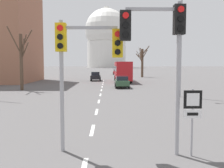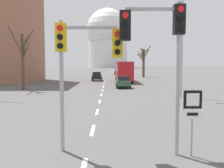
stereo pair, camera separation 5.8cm
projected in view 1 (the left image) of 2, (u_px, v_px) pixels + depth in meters
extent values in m
cube|color=silver|center=(92.00, 130.00, 11.60)|extent=(0.16, 2.00, 0.01)
cube|color=silver|center=(97.00, 112.00, 16.08)|extent=(0.16, 2.00, 0.01)
cube|color=silver|center=(99.00, 101.00, 20.57)|extent=(0.16, 2.00, 0.01)
cube|color=silver|center=(100.00, 95.00, 25.05)|extent=(0.16, 2.00, 0.01)
cube|color=silver|center=(101.00, 90.00, 29.54)|extent=(0.16, 2.00, 0.01)
cube|color=silver|center=(102.00, 87.00, 34.02)|extent=(0.16, 2.00, 0.01)
cube|color=silver|center=(103.00, 84.00, 38.51)|extent=(0.16, 2.00, 0.01)
cube|color=silver|center=(103.00, 82.00, 42.99)|extent=(0.16, 2.00, 0.01)
cube|color=silver|center=(104.00, 80.00, 47.48)|extent=(0.16, 2.00, 0.01)
cylinder|color=#9E9EA3|center=(178.00, 80.00, 8.24)|extent=(0.14, 0.14, 5.08)
cube|color=black|center=(179.00, 20.00, 8.09)|extent=(0.36, 0.28, 0.96)
cylinder|color=red|center=(181.00, 9.00, 7.90)|extent=(0.20, 0.06, 0.20)
cylinder|color=black|center=(181.00, 19.00, 7.92)|extent=(0.20, 0.06, 0.20)
cylinder|color=black|center=(181.00, 28.00, 7.94)|extent=(0.20, 0.06, 0.20)
cube|color=#9E9EA3|center=(152.00, 9.00, 8.05)|extent=(1.76, 0.10, 0.10)
cube|color=black|center=(125.00, 26.00, 8.07)|extent=(0.36, 0.28, 0.96)
cylinder|color=red|center=(126.00, 15.00, 7.88)|extent=(0.20, 0.06, 0.20)
cylinder|color=black|center=(126.00, 25.00, 7.90)|extent=(0.20, 0.06, 0.20)
cylinder|color=black|center=(126.00, 34.00, 7.92)|extent=(0.20, 0.06, 0.20)
cylinder|color=#9E9EA3|center=(62.00, 87.00, 8.63)|extent=(0.14, 0.14, 4.55)
cube|color=yellow|center=(61.00, 37.00, 8.50)|extent=(0.36, 0.28, 0.96)
cylinder|color=red|center=(60.00, 28.00, 8.31)|extent=(0.20, 0.06, 0.20)
cylinder|color=black|center=(60.00, 37.00, 8.33)|extent=(0.20, 0.06, 0.20)
cylinder|color=black|center=(60.00, 46.00, 8.36)|extent=(0.20, 0.06, 0.20)
cube|color=#9E9EA3|center=(89.00, 28.00, 8.49)|extent=(1.93, 0.10, 0.10)
cube|color=yellow|center=(117.00, 43.00, 8.55)|extent=(0.36, 0.28, 0.96)
cylinder|color=red|center=(118.00, 34.00, 8.36)|extent=(0.20, 0.06, 0.20)
cylinder|color=black|center=(118.00, 43.00, 8.39)|extent=(0.20, 0.06, 0.20)
cylinder|color=black|center=(118.00, 52.00, 8.41)|extent=(0.20, 0.06, 0.20)
cylinder|color=#9E9EA3|center=(192.00, 123.00, 8.22)|extent=(0.07, 0.07, 2.25)
cube|color=black|center=(193.00, 99.00, 8.14)|extent=(0.60, 0.03, 0.60)
cube|color=white|center=(193.00, 100.00, 8.12)|extent=(0.42, 0.01, 0.42)
cube|color=white|center=(192.00, 114.00, 8.18)|extent=(0.60, 0.03, 0.28)
cube|color=black|center=(193.00, 114.00, 8.16)|extent=(0.36, 0.01, 0.10)
cylinder|color=#9E9EA3|center=(181.00, 44.00, 23.14)|extent=(0.16, 0.16, 9.94)
cube|color=#2D4C33|center=(122.00, 83.00, 32.71)|extent=(1.72, 4.14, 0.66)
cube|color=#1E232D|center=(122.00, 78.00, 32.46)|extent=(1.46, 1.99, 0.54)
cylinder|color=black|center=(115.00, 84.00, 34.00)|extent=(0.18, 0.70, 0.70)
cylinder|color=black|center=(127.00, 84.00, 34.03)|extent=(0.18, 0.70, 0.70)
cylinder|color=black|center=(116.00, 86.00, 31.44)|extent=(0.18, 0.70, 0.70)
cylinder|color=black|center=(129.00, 86.00, 31.47)|extent=(0.18, 0.70, 0.70)
cube|color=black|center=(96.00, 77.00, 46.35)|extent=(1.75, 3.80, 0.68)
cube|color=#1E232D|center=(96.00, 74.00, 46.10)|extent=(1.49, 1.82, 0.66)
cylinder|color=black|center=(92.00, 79.00, 47.53)|extent=(0.18, 0.70, 0.70)
cylinder|color=black|center=(100.00, 79.00, 47.56)|extent=(0.18, 0.70, 0.70)
cylinder|color=black|center=(91.00, 79.00, 45.18)|extent=(0.18, 0.70, 0.70)
cylinder|color=black|center=(100.00, 79.00, 45.21)|extent=(0.18, 0.70, 0.70)
cube|color=maroon|center=(116.00, 72.00, 75.47)|extent=(1.87, 4.50, 0.64)
cube|color=#1E232D|center=(116.00, 70.00, 75.20)|extent=(1.59, 2.16, 0.62)
cylinder|color=black|center=(113.00, 73.00, 76.87)|extent=(0.18, 0.65, 0.65)
cylinder|color=black|center=(119.00, 73.00, 76.90)|extent=(0.18, 0.65, 0.65)
cylinder|color=black|center=(113.00, 74.00, 74.09)|extent=(0.18, 0.65, 0.65)
cylinder|color=black|center=(119.00, 74.00, 74.12)|extent=(0.18, 0.65, 0.65)
cube|color=red|center=(123.00, 71.00, 43.34)|extent=(2.50, 10.80, 3.00)
cube|color=black|center=(123.00, 68.00, 43.31)|extent=(2.52, 10.26, 0.90)
cylinder|color=black|center=(115.00, 78.00, 47.20)|extent=(0.26, 0.96, 0.96)
cylinder|color=black|center=(128.00, 78.00, 47.25)|extent=(0.26, 0.96, 0.96)
cylinder|color=black|center=(116.00, 80.00, 40.20)|extent=(0.26, 0.96, 0.96)
cylinder|color=black|center=(131.00, 80.00, 40.25)|extent=(0.26, 0.96, 0.96)
cylinder|color=brown|center=(21.00, 62.00, 29.47)|extent=(0.38, 0.38, 6.62)
cylinder|color=brown|center=(14.00, 40.00, 28.41)|extent=(0.98, 1.86, 3.03)
cylinder|color=brown|center=(23.00, 47.00, 28.24)|extent=(1.13, 2.43, 1.85)
cylinder|color=brown|center=(24.00, 43.00, 29.02)|extent=(0.99, 0.73, 2.12)
cylinder|color=brown|center=(25.00, 51.00, 29.07)|extent=(1.20, 0.77, 2.05)
cylinder|color=brown|center=(26.00, 40.00, 29.09)|extent=(1.58, 0.54, 2.36)
cylinder|color=brown|center=(142.00, 63.00, 61.19)|extent=(0.30, 0.30, 6.67)
cylinder|color=brown|center=(140.00, 58.00, 61.74)|extent=(0.78, 1.43, 1.92)
cylinder|color=brown|center=(140.00, 53.00, 61.91)|extent=(0.56, 1.95, 2.78)
cylinder|color=brown|center=(145.00, 50.00, 60.66)|extent=(1.51, 0.77, 1.57)
cylinder|color=brown|center=(139.00, 55.00, 60.23)|extent=(1.49, 1.80, 1.90)
cylinder|color=brown|center=(142.00, 63.00, 59.28)|extent=(0.56, 0.56, 6.71)
cylinder|color=brown|center=(139.00, 57.00, 59.14)|extent=(1.64, 0.23, 1.84)
cylinder|color=brown|center=(141.00, 57.00, 59.88)|extent=(0.65, 1.62, 2.22)
cylinder|color=brown|center=(145.00, 54.00, 58.35)|extent=(1.04, 1.75, 1.98)
cylinder|color=brown|center=(146.00, 50.00, 58.11)|extent=(1.37, 2.15, 2.05)
cylinder|color=brown|center=(141.00, 55.00, 58.46)|extent=(0.85, 1.51, 3.10)
cylinder|color=silver|center=(106.00, 55.00, 232.36)|extent=(35.69, 35.69, 23.79)
sphere|color=silver|center=(106.00, 30.00, 230.57)|extent=(39.65, 39.65, 39.65)
cylinder|color=silver|center=(106.00, 11.00, 229.18)|extent=(4.76, 4.76, 6.94)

